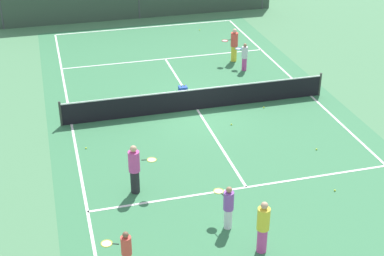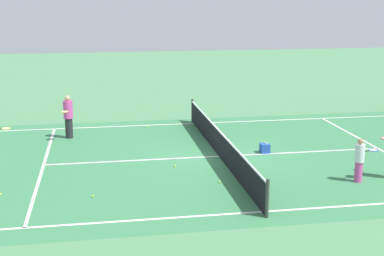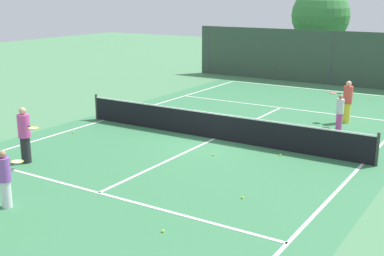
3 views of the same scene
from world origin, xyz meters
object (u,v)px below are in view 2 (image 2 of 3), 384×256
object	(u,v)px
tennis_ball_0	(175,166)
tennis_ball_2	(215,129)
ball_crate	(265,148)
tennis_ball_4	(93,196)
tennis_ball_6	(147,127)
player_0	(360,160)
player_4	(68,116)
tennis_ball_3	(220,182)
tennis_ball_5	(1,194)

from	to	relation	value
tennis_ball_0	tennis_ball_2	xyz separation A→B (m)	(-5.16, 2.55, 0.00)
ball_crate	tennis_ball_4	world-z (taller)	ball_crate
tennis_ball_4	tennis_ball_6	size ratio (longest dim) A/B	1.00
ball_crate	tennis_ball_2	size ratio (longest dim) A/B	6.45
tennis_ball_0	tennis_ball_6	xyz separation A→B (m)	(-6.11, -0.41, 0.00)
player_0	player_4	distance (m)	11.98
tennis_ball_0	tennis_ball_6	bearing A→B (deg)	-176.14
tennis_ball_3	tennis_ball_4	bearing A→B (deg)	-81.37
player_0	tennis_ball_0	size ratio (longest dim) A/B	21.83
player_4	tennis_ball_3	xyz separation A→B (m)	(6.68, 5.03, -0.91)
tennis_ball_4	tennis_ball_5	size ratio (longest dim) A/B	1.00
tennis_ball_5	tennis_ball_6	bearing A→B (deg)	147.05
player_4	player_0	bearing A→B (deg)	52.35
tennis_ball_0	tennis_ball_4	distance (m)	3.80
player_4	tennis_ball_6	bearing A→B (deg)	111.59
tennis_ball_2	tennis_ball_3	distance (m)	7.21
tennis_ball_3	tennis_ball_2	bearing A→B (deg)	169.08
tennis_ball_2	tennis_ball_6	world-z (taller)	same
tennis_ball_2	tennis_ball_4	distance (m)	9.40
tennis_ball_4	tennis_ball_3	bearing A→B (deg)	98.63
player_0	tennis_ball_6	size ratio (longest dim) A/B	21.83
tennis_ball_3	tennis_ball_4	xyz separation A→B (m)	(0.61, -4.02, 0.00)
tennis_ball_5	tennis_ball_0	bearing A→B (deg)	108.61
tennis_ball_2	tennis_ball_6	distance (m)	3.11
tennis_ball_4	tennis_ball_6	distance (m)	8.98
tennis_ball_5	tennis_ball_2	bearing A→B (deg)	130.86
player_0	tennis_ball_3	distance (m)	4.56
tennis_ball_0	tennis_ball_3	xyz separation A→B (m)	(1.92, 1.18, 0.00)
tennis_ball_5	tennis_ball_3	bearing A→B (deg)	89.69
player_0	player_4	xyz separation A→B (m)	(-7.32, -9.48, 0.19)
tennis_ball_0	tennis_ball_3	world-z (taller)	same
player_0	ball_crate	world-z (taller)	player_0
tennis_ball_0	tennis_ball_6	size ratio (longest dim) A/B	1.00
tennis_ball_2	tennis_ball_4	world-z (taller)	same
tennis_ball_0	tennis_ball_3	distance (m)	2.26
tennis_ball_0	player_4	bearing A→B (deg)	-141.03
player_0	player_4	size ratio (longest dim) A/B	0.79
tennis_ball_6	tennis_ball_5	bearing A→B (deg)	-32.95
tennis_ball_5	tennis_ball_6	xyz separation A→B (m)	(-8.00, 5.18, 0.00)
player_4	tennis_ball_0	distance (m)	6.18
tennis_ball_0	tennis_ball_4	xyz separation A→B (m)	(2.53, -2.84, 0.00)
player_0	tennis_ball_4	distance (m)	8.51
player_4	tennis_ball_2	xyz separation A→B (m)	(-0.41, 6.40, -0.91)
tennis_ball_6	tennis_ball_4	bearing A→B (deg)	-15.68
player_4	ball_crate	bearing A→B (deg)	64.45
tennis_ball_3	tennis_ball_5	xyz separation A→B (m)	(-0.04, -6.78, 0.00)
player_4	tennis_ball_6	size ratio (longest dim) A/B	27.68
player_0	tennis_ball_2	xyz separation A→B (m)	(-7.73, -3.09, -0.71)
player_0	tennis_ball_5	xyz separation A→B (m)	(-0.68, -11.23, -0.71)
player_4	tennis_ball_6	world-z (taller)	player_4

